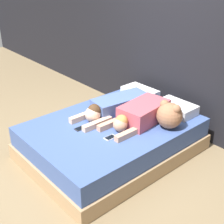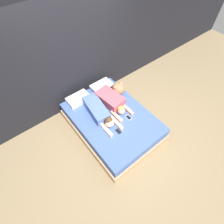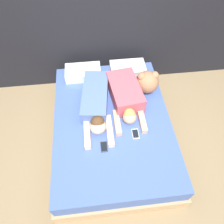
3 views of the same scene
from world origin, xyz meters
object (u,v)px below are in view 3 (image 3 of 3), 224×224
(pillow_head_right, at_px, (128,69))
(pillow_head_left, at_px, (83,72))
(cell_phone_left, at_px, (104,147))
(bed, at_px, (112,128))
(person_left, at_px, (96,104))
(person_right, at_px, (126,96))
(cell_phone_right, at_px, (135,134))
(plush_toy, at_px, (147,82))

(pillow_head_right, bearing_deg, pillow_head_left, 180.00)
(cell_phone_left, bearing_deg, bed, 70.20)
(pillow_head_right, xyz_separation_m, person_left, (-0.52, -0.63, 0.03))
(person_left, relative_size, person_right, 1.19)
(person_left, bearing_deg, cell_phone_right, -45.50)
(pillow_head_right, distance_m, cell_phone_right, 1.09)
(pillow_head_left, distance_m, cell_phone_right, 1.23)
(pillow_head_left, bearing_deg, plush_toy, -24.36)
(bed, bearing_deg, pillow_head_left, 111.68)
(bed, relative_size, pillow_head_left, 4.09)
(pillow_head_left, bearing_deg, cell_phone_left, -80.98)
(pillow_head_right, relative_size, plush_toy, 1.56)
(pillow_head_left, height_order, plush_toy, plush_toy)
(pillow_head_left, distance_m, pillow_head_right, 0.66)
(bed, relative_size, cell_phone_right, 15.31)
(bed, xyz_separation_m, pillow_head_left, (-0.33, 0.83, 0.29))
(pillow_head_left, relative_size, cell_phone_left, 3.75)
(person_left, xyz_separation_m, cell_phone_right, (0.44, -0.45, -0.09))
(cell_phone_right, xyz_separation_m, plush_toy, (0.27, 0.69, 0.16))
(person_right, height_order, plush_toy, plush_toy)
(bed, distance_m, plush_toy, 0.79)
(bed, height_order, plush_toy, plush_toy)
(person_right, distance_m, cell_phone_right, 0.53)
(bed, xyz_separation_m, plush_toy, (0.53, 0.44, 0.39))
(pillow_head_right, bearing_deg, plush_toy, -63.02)
(pillow_head_right, height_order, plush_toy, plush_toy)
(plush_toy, bearing_deg, person_left, -161.08)
(pillow_head_left, bearing_deg, pillow_head_right, 0.00)
(person_left, bearing_deg, pillow_head_left, 102.87)
(person_left, distance_m, person_right, 0.40)
(bed, distance_m, cell_phone_left, 0.47)
(pillow_head_right, distance_m, plush_toy, 0.45)
(person_right, bearing_deg, cell_phone_left, -118.10)
(cell_phone_left, distance_m, cell_phone_right, 0.41)
(pillow_head_left, relative_size, cell_phone_right, 3.75)
(pillow_head_right, xyz_separation_m, plush_toy, (0.20, -0.39, 0.10))
(cell_phone_left, xyz_separation_m, cell_phone_right, (0.39, 0.13, 0.00))
(cell_phone_right, relative_size, plush_toy, 0.42)
(bed, relative_size, person_left, 1.87)
(plush_toy, bearing_deg, cell_phone_left, -128.91)
(pillow_head_right, height_order, person_right, person_right)
(pillow_head_right, xyz_separation_m, person_right, (-0.12, -0.56, 0.05))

